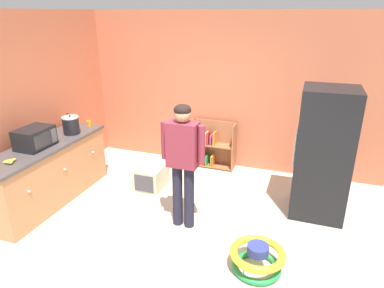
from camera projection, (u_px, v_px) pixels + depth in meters
The scene contains 15 objects.
ground_plane at pixel (185, 235), 4.35m from camera, with size 12.00×12.00×0.00m, color #BEB39C.
back_wall at pixel (231, 93), 5.91m from camera, with size 5.20×0.06×2.70m, color #C76847.
left_side_wall at pixel (46, 101), 5.39m from camera, with size 0.06×2.99×2.70m, color #C96A47.
kitchen_counter at pixel (48, 173), 5.00m from camera, with size 0.65×2.08×0.90m.
refrigerator at pixel (323, 154), 4.55m from camera, with size 0.73×0.68×1.78m.
bookshelf at pixel (210, 147), 6.19m from camera, with size 0.80×0.28×0.85m.
standing_person at pixel (183, 156), 4.21m from camera, with size 0.57×0.22×1.65m.
baby_walker at pixel (257, 258), 3.71m from camera, with size 0.60×0.60×0.32m.
pet_carrier at pixel (151, 176), 5.50m from camera, with size 0.42×0.55×0.36m.
microwave at pixel (35, 138), 4.69m from camera, with size 0.37×0.48×0.28m.
crock_pot at pixel (71, 125), 5.23m from camera, with size 0.25×0.25×0.30m.
banana_bunch at pixel (11, 161), 4.24m from camera, with size 0.15×0.16×0.04m.
clear_bottle at pixel (69, 122), 5.50m from camera, with size 0.07×0.07×0.25m.
blue_cup at pixel (54, 133), 5.17m from camera, with size 0.08×0.08×0.10m, color blue.
orange_cup at pixel (89, 124), 5.59m from camera, with size 0.08×0.08×0.10m, color orange.
Camera 1 is at (1.30, -3.40, 2.65)m, focal length 31.91 mm.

